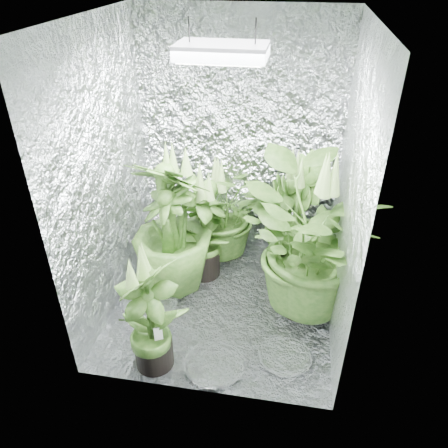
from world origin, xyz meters
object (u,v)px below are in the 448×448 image
grow_lamp (222,52)px  plant_a (224,211)px  plant_b (203,229)px  plant_f (150,316)px  plant_d (172,227)px  plant_e (308,246)px  circulation_fan (304,247)px  plant_c (293,220)px

grow_lamp → plant_a: grow_lamp is taller
plant_b → plant_f: bearing=-97.2°
grow_lamp → plant_b: bearing=123.0°
plant_b → plant_d: 0.29m
plant_a → plant_b: (-0.12, -0.31, 0.01)m
plant_a → plant_f: 1.30m
plant_d → plant_a: bearing=57.2°
grow_lamp → plant_b: 1.44m
plant_e → circulation_fan: size_ratio=3.27×
grow_lamp → plant_d: (-0.41, 0.15, -1.27)m
plant_d → plant_f: 0.81m
plant_c → plant_f: (-0.82, -1.11, -0.09)m
plant_c → plant_d: bearing=-160.1°
plant_a → plant_c: size_ratio=0.85×
grow_lamp → plant_f: 1.58m
plant_d → circulation_fan: (1.00, 0.48, -0.40)m
plant_c → plant_e: (0.11, -0.43, 0.07)m
circulation_fan → plant_e: bearing=-74.9°
plant_b → circulation_fan: 0.91m
plant_c → grow_lamp: bearing=-135.4°
plant_a → plant_c: bearing=-16.1°
plant_b → plant_c: 0.71m
plant_c → plant_e: plant_e is taller
grow_lamp → plant_d: size_ratio=0.42×
plant_f → circulation_fan: bearing=53.8°
grow_lamp → plant_a: bearing=98.5°
plant_b → plant_d: (-0.20, -0.18, 0.11)m
plant_a → plant_f: (-0.24, -1.28, -0.01)m
plant_d → plant_f: bearing=-84.7°
plant_a → plant_f: bearing=-100.6°
plant_b → plant_f: (-0.12, -0.97, -0.02)m
grow_lamp → plant_a: 1.54m
plant_a → plant_d: plant_d is taller
grow_lamp → circulation_fan: (0.59, 0.63, -1.67)m
circulation_fan → plant_d: bearing=-139.0°
grow_lamp → circulation_fan: size_ratio=1.34×
grow_lamp → circulation_fan: grow_lamp is taller
plant_c → circulation_fan: bearing=53.9°
plant_c → plant_e: 0.45m
plant_c → plant_d: (-0.89, -0.32, 0.05)m
grow_lamp → plant_f: bearing=-117.7°
circulation_fan → grow_lamp: bearing=-117.8°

